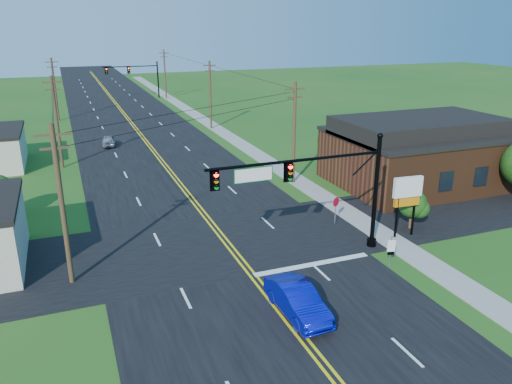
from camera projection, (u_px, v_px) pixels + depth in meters
name	position (u px, v px, depth m)	size (l,w,h in m)	color
ground	(305.00, 347.00, 22.33)	(260.00, 260.00, 0.00)	#194F16
road_main	(136.00, 131.00, 66.40)	(16.00, 220.00, 0.04)	black
road_cross	(223.00, 242.00, 32.90)	(70.00, 10.00, 0.04)	black
sidewalk	(235.00, 140.00, 61.19)	(2.00, 160.00, 0.08)	gray
signal_mast_main	(313.00, 184.00, 29.33)	(11.30, 0.60, 7.48)	black
signal_mast_far	(134.00, 74.00, 92.92)	(10.98, 0.60, 7.48)	black
brick_building	(417.00, 158.00, 44.31)	(14.20, 11.20, 4.70)	#4F2B16
utility_pole_left_a	(62.00, 203.00, 26.35)	(1.80, 0.28, 9.00)	#3D2F1B
utility_pole_left_b	(57.00, 121.00, 48.39)	(1.80, 0.28, 9.00)	#3D2F1B
utility_pole_left_c	(55.00, 88.00, 72.20)	(1.80, 0.28, 9.00)	#3D2F1B
utility_pole_right_a	(294.00, 132.00, 43.56)	(1.80, 0.28, 9.00)	#3D2F1B
utility_pole_right_b	(210.00, 94.00, 66.49)	(1.80, 0.28, 9.00)	#3D2F1B
utility_pole_right_c	(165.00, 73.00, 92.94)	(1.80, 0.28, 9.00)	#3D2F1B
tree_right_back	(332.00, 140.00, 49.91)	(3.00, 3.00, 4.10)	#3D2F1B
shrub_corner	(412.00, 204.00, 34.57)	(2.00, 2.00, 2.86)	#3D2F1B
blue_car	(297.00, 301.00, 24.58)	(1.62, 4.65, 1.53)	#070EA4
distant_car	(108.00, 141.00, 58.33)	(1.46, 3.63, 1.24)	#ACADB1
route_sign	(391.00, 249.00, 29.37)	(0.48, 0.16, 1.95)	slate
stop_sign	(336.00, 205.00, 35.50)	(0.68, 0.34, 2.05)	slate
pylon_sign	(407.00, 193.00, 32.87)	(2.07, 0.44, 4.22)	black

